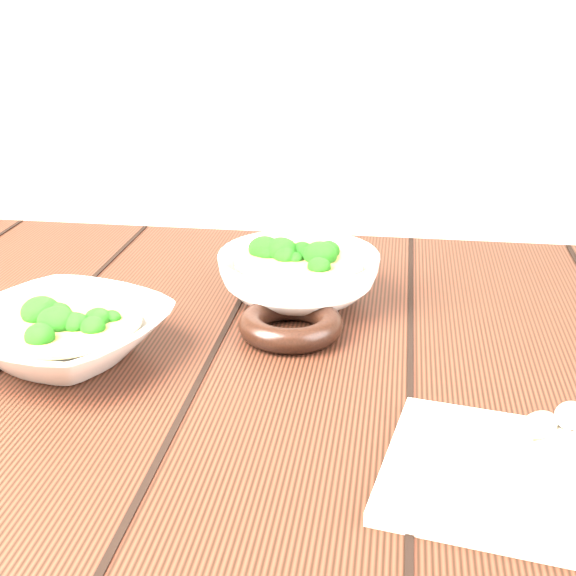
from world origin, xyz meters
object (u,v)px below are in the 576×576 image
Objects in this scene: napkin at (524,479)px; trivet at (291,324)px; table at (237,451)px; soup_bowl_front at (63,334)px; soup_bowl_back at (299,275)px.

trivet is at bearing 141.86° from napkin.
table is 0.22m from soup_bowl_front.
napkin is at bearing -19.85° from soup_bowl_front.
soup_bowl_front is 1.20× the size of napkin.
soup_bowl_back reaches higher than soup_bowl_front.
trivet is (0.05, 0.05, 0.13)m from table.
table is 0.15m from trivet.
soup_bowl_front is at bearing -167.84° from table.
soup_bowl_front is 0.46m from napkin.
napkin is at bearing -56.96° from soup_bowl_back.
trivet is (0.00, -0.10, -0.02)m from soup_bowl_back.
table is at bearing 12.16° from soup_bowl_front.
table is at bearing -108.72° from soup_bowl_back.
napkin reaches higher than table.
napkin is at bearing -35.86° from table.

